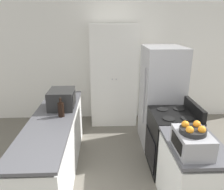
{
  "coord_description": "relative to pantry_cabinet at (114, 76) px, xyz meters",
  "views": [
    {
      "loc": [
        -0.15,
        -1.54,
        2.19
      ],
      "look_at": [
        0.0,
        1.83,
        1.05
      ],
      "focal_mm": 35.0,
      "sensor_mm": 36.0,
      "label": 1
    }
  ],
  "objects": [
    {
      "name": "fruit_bowl",
      "position": [
        0.66,
        -2.68,
        0.1
      ],
      "size": [
        0.27,
        0.27,
        0.11
      ],
      "color": "black",
      "rests_on": "toaster_oven"
    },
    {
      "name": "toaster_oven",
      "position": [
        0.67,
        -2.67,
        -0.05
      ],
      "size": [
        0.33,
        0.43,
        0.22
      ],
      "color": "#939399",
      "rests_on": "counter_right"
    },
    {
      "name": "counter_left",
      "position": [
        -0.96,
        -1.75,
        -0.63
      ],
      "size": [
        0.6,
        2.4,
        0.91
      ],
      "color": "silver",
      "rests_on": "ground_plane"
    },
    {
      "name": "pantry_cabinet",
      "position": [
        0.0,
        0.0,
        0.0
      ],
      "size": [
        0.98,
        0.56,
        2.15
      ],
      "color": "white",
      "rests_on": "ground_plane"
    },
    {
      "name": "wall_back",
      "position": [
        -0.09,
        0.32,
        0.23
      ],
      "size": [
        7.0,
        0.06,
        2.6
      ],
      "color": "white",
      "rests_on": "ground_plane"
    },
    {
      "name": "wine_bottle",
      "position": [
        -0.83,
        -1.72,
        -0.05
      ],
      "size": [
        0.09,
        0.09,
        0.28
      ],
      "color": "black",
      "rests_on": "counter_left"
    },
    {
      "name": "microwave",
      "position": [
        -0.87,
        -1.39,
        -0.02
      ],
      "size": [
        0.39,
        0.45,
        0.29
      ],
      "color": "black",
      "rests_on": "counter_left"
    },
    {
      "name": "counter_right",
      "position": [
        0.78,
        -2.52,
        -0.63
      ],
      "size": [
        0.6,
        0.86,
        0.91
      ],
      "color": "silver",
      "rests_on": "ground_plane"
    },
    {
      "name": "stove",
      "position": [
        0.8,
        -1.71,
        -0.61
      ],
      "size": [
        0.66,
        0.72,
        1.07
      ],
      "color": "black",
      "rests_on": "ground_plane"
    },
    {
      "name": "refrigerator",
      "position": [
        0.81,
        -0.92,
        -0.18
      ],
      "size": [
        0.69,
        0.79,
        1.79
      ],
      "color": "#A3A3A8",
      "rests_on": "ground_plane"
    }
  ]
}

